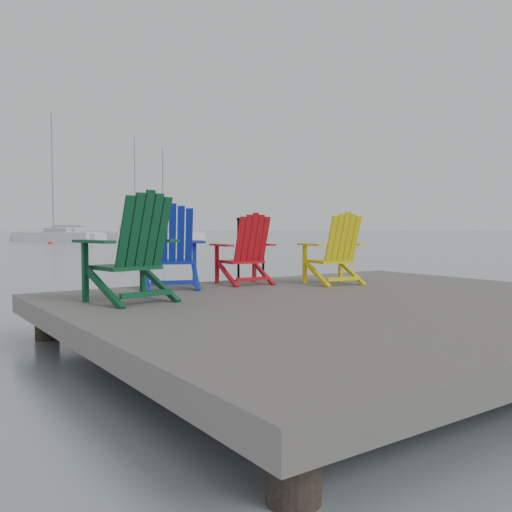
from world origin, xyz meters
TOP-DOWN VIEW (x-y plane):
  - ground at (0.00, 0.00)m, footprint 400.00×400.00m
  - dock at (0.00, 0.00)m, footprint 6.00×5.00m
  - handrail at (0.25, 2.45)m, footprint 0.48×0.04m
  - chair_green at (-2.12, 1.09)m, footprint 0.95×0.90m
  - chair_blue at (-1.26, 1.98)m, footprint 0.97×0.93m
  - chair_red at (-0.22, 1.88)m, footprint 0.79×0.74m
  - chair_yellow at (0.76, 1.20)m, footprint 0.82×0.77m
  - sailboat_near at (9.85, 49.30)m, footprint 6.80×9.05m
  - sailboat_mid at (18.80, 52.45)m, footprint 7.89×7.25m
  - sailboat_far at (20.47, 47.54)m, footprint 7.26×3.90m
  - buoy_a at (1.83, 11.86)m, footprint 0.32×0.32m
  - buoy_c at (9.25, 25.26)m, footprint 0.32×0.32m
  - buoy_d at (6.76, 39.64)m, footprint 0.37×0.37m

SIDE VIEW (x-z plane):
  - ground at x=0.00m, z-range 0.00..0.00m
  - buoy_a at x=1.83m, z-range -0.16..0.16m
  - buoy_c at x=9.25m, z-range -0.16..0.16m
  - buoy_d at x=6.76m, z-range -0.19..0.19m
  - dock at x=0.00m, z-range -0.35..1.05m
  - sailboat_near at x=9.85m, z-range -5.92..6.63m
  - sailboat_mid at x=18.80m, z-range -5.52..6.23m
  - sailboat_far at x=20.47m, z-range -4.60..5.31m
  - chair_red at x=-0.22m, z-range 0.50..1.42m
  - chair_yellow at x=0.76m, z-range 0.50..1.43m
  - chair_blue at x=-1.26m, z-range 0.50..1.51m
  - handrail at x=0.25m, z-range 0.59..1.49m
  - chair_green at x=-2.12m, z-range 0.50..1.58m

